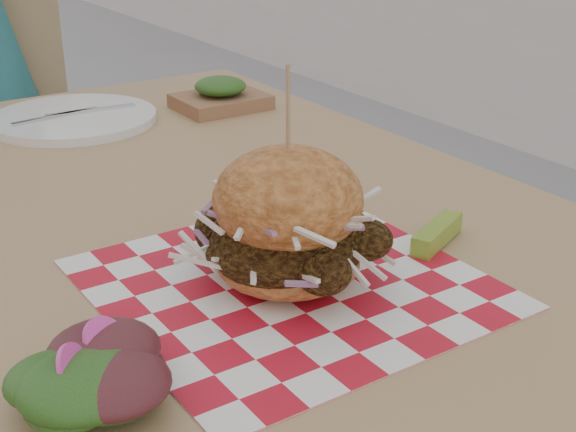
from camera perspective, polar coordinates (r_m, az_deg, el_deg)
name	(u,v)px	position (r m, az deg, el deg)	size (l,w,h in m)	color
patio_table	(188,253)	(1.06, -7.13, -2.64)	(0.80, 1.20, 0.75)	tan
patio_chair	(2,142)	(1.99, -19.70, 5.00)	(0.50, 0.50, 0.95)	tan
paper_liner	(288,283)	(0.81, 0.00, -4.81)	(0.36, 0.36, 0.00)	red
sandwich	(288,227)	(0.78, 0.00, -0.78)	(0.19, 0.19, 0.22)	#CE7F3A
pickle_spear	(437,234)	(0.90, 10.55, -1.25)	(0.10, 0.02, 0.02)	olive
side_salad	(100,381)	(0.66, -13.20, -11.36)	(0.14, 0.14, 0.05)	#3F1419
place_setting	(74,118)	(1.38, -14.98, 6.72)	(0.27, 0.27, 0.02)	white
kraft_tray	(221,96)	(1.42, -4.81, 8.51)	(0.15, 0.12, 0.06)	#8A5E3E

